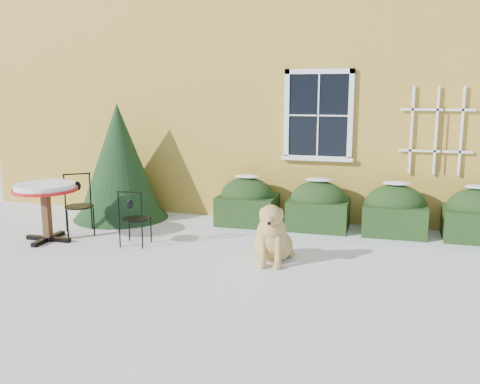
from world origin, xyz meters
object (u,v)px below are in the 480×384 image
(dog, at_px, (272,238))
(evergreen_shrub, at_px, (120,173))
(patio_chair_near, at_px, (134,218))
(bistro_table, at_px, (45,194))
(patio_chair_far, at_px, (79,204))

(dog, bearing_deg, evergreen_shrub, 145.32)
(evergreen_shrub, xyz_separation_m, patio_chair_near, (1.09, -1.60, -0.43))
(evergreen_shrub, height_order, dog, evergreen_shrub)
(evergreen_shrub, distance_m, patio_chair_near, 1.98)
(evergreen_shrub, xyz_separation_m, bistro_table, (-0.39, -1.75, -0.09))
(patio_chair_far, bearing_deg, patio_chair_near, -54.61)
(evergreen_shrub, height_order, patio_chair_near, evergreen_shrub)
(bistro_table, bearing_deg, evergreen_shrub, 77.50)
(patio_chair_near, bearing_deg, bistro_table, 1.66)
(patio_chair_near, xyz_separation_m, dog, (2.28, -0.23, -0.08))
(evergreen_shrub, relative_size, patio_chair_near, 2.43)
(patio_chair_far, xyz_separation_m, dog, (3.53, -0.65, -0.14))
(bistro_table, relative_size, patio_chair_near, 1.13)
(bistro_table, distance_m, patio_chair_far, 0.68)
(patio_chair_far, distance_m, dog, 3.59)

